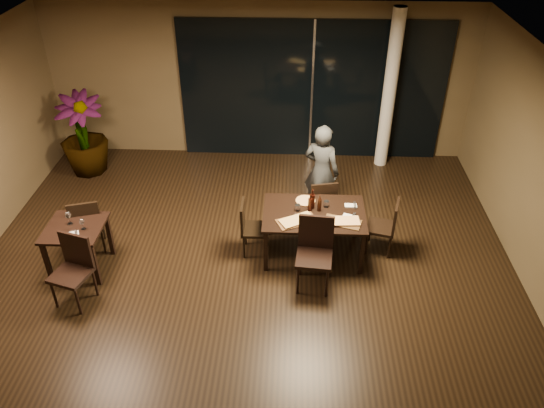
{
  "coord_description": "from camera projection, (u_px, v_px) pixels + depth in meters",
  "views": [
    {
      "loc": [
        0.66,
        -5.58,
        5.21
      ],
      "look_at": [
        0.39,
        0.56,
        1.05
      ],
      "focal_mm": 35.0,
      "sensor_mm": 36.0,
      "label": 1
    }
  ],
  "objects": [
    {
      "name": "bottle_a",
      "position": [
        310.0,
        202.0,
        7.74
      ],
      "size": [
        0.06,
        0.06,
        0.28
      ],
      "primitive_type": null,
      "color": "black",
      "rests_on": "main_table"
    },
    {
      "name": "round_pizza",
      "position": [
        305.0,
        201.0,
        8.01
      ],
      "size": [
        0.29,
        0.29,
        0.01
      ],
      "primitive_type": "cylinder",
      "color": "#BB3614",
      "rests_on": "main_table"
    },
    {
      "name": "pizza_board_right",
      "position": [
        342.0,
        222.0,
        7.56
      ],
      "size": [
        0.58,
        0.4,
        0.01
      ],
      "primitive_type": "cube",
      "rotation": [
        0.0,
        0.0,
        -0.3
      ],
      "color": "#3E2A14",
      "rests_on": "main_table"
    },
    {
      "name": "side_napkin",
      "position": [
        72.0,
        234.0,
        7.33
      ],
      "size": [
        0.21,
        0.17,
        0.01
      ],
      "primitive_type": "cube",
      "rotation": [
        0.0,
        0.0,
        0.42
      ],
      "color": "white",
      "rests_on": "side_table"
    },
    {
      "name": "chair_side_far",
      "position": [
        87.0,
        223.0,
        7.93
      ],
      "size": [
        0.55,
        0.55,
        0.95
      ],
      "rotation": [
        0.0,
        0.0,
        3.44
      ],
      "color": "black",
      "rests_on": "ground"
    },
    {
      "name": "oblong_pizza_left",
      "position": [
        297.0,
        220.0,
        7.57
      ],
      "size": [
        0.52,
        0.42,
        0.02
      ],
      "primitive_type": null,
      "rotation": [
        0.0,
        0.0,
        0.52
      ],
      "color": "maroon",
      "rests_on": "pizza_board_left"
    },
    {
      "name": "window_panel",
      "position": [
        312.0,
        91.0,
        10.04
      ],
      "size": [
        5.0,
        0.06,
        2.7
      ],
      "primitive_type": "cube",
      "color": "black",
      "rests_on": "ground"
    },
    {
      "name": "main_table",
      "position": [
        314.0,
        217.0,
        7.81
      ],
      "size": [
        1.5,
        1.0,
        0.75
      ],
      "color": "black",
      "rests_on": "ground"
    },
    {
      "name": "potted_plant",
      "position": [
        83.0,
        134.0,
        9.82
      ],
      "size": [
        1.07,
        1.07,
        1.55
      ],
      "primitive_type": "imported",
      "rotation": [
        0.0,
        0.0,
        0.32
      ],
      "color": "#204617",
      "rests_on": "ground"
    },
    {
      "name": "napkin_far",
      "position": [
        351.0,
        205.0,
        7.91
      ],
      "size": [
        0.18,
        0.1,
        0.01
      ],
      "primitive_type": "cube",
      "rotation": [
        0.0,
        0.0,
        0.01
      ],
      "color": "silver",
      "rests_on": "main_table"
    },
    {
      "name": "bottle_b",
      "position": [
        320.0,
        203.0,
        7.74
      ],
      "size": [
        0.06,
        0.06,
        0.27
      ],
      "primitive_type": null,
      "color": "black",
      "rests_on": "main_table"
    },
    {
      "name": "wine_glass_b",
      "position": [
        82.0,
        224.0,
        7.39
      ],
      "size": [
        0.07,
        0.07,
        0.16
      ],
      "primitive_type": null,
      "color": "white",
      "rests_on": "side_table"
    },
    {
      "name": "chair_main_left",
      "position": [
        250.0,
        225.0,
        7.94
      ],
      "size": [
        0.41,
        0.41,
        0.88
      ],
      "rotation": [
        0.0,
        0.0,
        1.58
      ],
      "color": "black",
      "rests_on": "ground"
    },
    {
      "name": "tumbler_left",
      "position": [
        298.0,
        208.0,
        7.79
      ],
      "size": [
        0.08,
        0.08,
        0.1
      ],
      "primitive_type": "cylinder",
      "color": "white",
      "rests_on": "main_table"
    },
    {
      "name": "column",
      "position": [
        389.0,
        91.0,
        9.65
      ],
      "size": [
        0.24,
        0.24,
        3.0
      ],
      "primitive_type": "cylinder",
      "color": "silver",
      "rests_on": "ground"
    },
    {
      "name": "pizza_board_left",
      "position": [
        297.0,
        221.0,
        7.58
      ],
      "size": [
        0.64,
        0.49,
        0.01
      ],
      "primitive_type": "cube",
      "rotation": [
        0.0,
        0.0,
        0.43
      ],
      "color": "#4D3018",
      "rests_on": "main_table"
    },
    {
      "name": "chair_main_far",
      "position": [
        322.0,
        202.0,
        8.43
      ],
      "size": [
        0.5,
        0.5,
        0.92
      ],
      "rotation": [
        0.0,
        0.0,
        3.35
      ],
      "color": "black",
      "rests_on": "ground"
    },
    {
      "name": "bottle_c",
      "position": [
        312.0,
        199.0,
        7.78
      ],
      "size": [
        0.07,
        0.07,
        0.31
      ],
      "primitive_type": null,
      "color": "black",
      "rests_on": "main_table"
    },
    {
      "name": "chair_main_near",
      "position": [
        315.0,
        249.0,
        7.33
      ],
      "size": [
        0.53,
        0.53,
        1.06
      ],
      "rotation": [
        0.0,
        0.0,
        -0.09
      ],
      "color": "black",
      "rests_on": "ground"
    },
    {
      "name": "wine_glass_a",
      "position": [
        69.0,
        218.0,
        7.49
      ],
      "size": [
        0.08,
        0.08,
        0.19
      ],
      "primitive_type": null,
      "color": "white",
      "rests_on": "side_table"
    },
    {
      "name": "wall_back",
      "position": [
        260.0,
        81.0,
        10.07
      ],
      "size": [
        8.0,
        0.1,
        3.0
      ],
      "primitive_type": "cube",
      "color": "brown",
      "rests_on": "ground"
    },
    {
      "name": "chair_main_right",
      "position": [
        387.0,
        224.0,
        7.95
      ],
      "size": [
        0.51,
        0.51,
        0.9
      ],
      "rotation": [
        0.0,
        0.0,
        -1.83
      ],
      "color": "black",
      "rests_on": "ground"
    },
    {
      "name": "napkin_near",
      "position": [
        349.0,
        216.0,
        7.68
      ],
      "size": [
        0.2,
        0.15,
        0.01
      ],
      "primitive_type": "cube",
      "rotation": [
        0.0,
        0.0,
        -0.34
      ],
      "color": "white",
      "rests_on": "main_table"
    },
    {
      "name": "chair_side_near",
      "position": [
        74.0,
        266.0,
        7.07
      ],
      "size": [
        0.58,
        0.58,
        1.0
      ],
      "rotation": [
        0.0,
        0.0,
        -0.29
      ],
      "color": "black",
      "rests_on": "ground"
    },
    {
      "name": "ground",
      "position": [
        243.0,
        286.0,
        7.56
      ],
      "size": [
        8.0,
        8.0,
        0.0
      ],
      "primitive_type": "plane",
      "color": "black",
      "rests_on": "ground"
    },
    {
      "name": "oblong_pizza_right",
      "position": [
        343.0,
        221.0,
        7.55
      ],
      "size": [
        0.47,
        0.24,
        0.02
      ],
      "primitive_type": null,
      "rotation": [
        0.0,
        0.0,
        0.06
      ],
      "color": "#680909",
      "rests_on": "pizza_board_right"
    },
    {
      "name": "diner",
      "position": [
        321.0,
        172.0,
        8.61
      ],
      "size": [
        0.66,
        0.57,
        1.64
      ],
      "primitive_type": "imported",
      "rotation": [
        0.0,
        0.0,
        2.71
      ],
      "color": "#292C2E",
      "rests_on": "ground"
    },
    {
      "name": "side_table",
      "position": [
        76.0,
        234.0,
        7.55
      ],
      "size": [
        0.8,
        0.8,
        0.75
      ],
      "color": "black",
      "rests_on": "ground"
    },
    {
      "name": "ceiling",
      "position": [
        235.0,
        84.0,
        5.87
      ],
      "size": [
        8.0,
        8.0,
        0.04
      ],
      "primitive_type": "cube",
      "color": "silver",
      "rests_on": "wall_back"
    },
    {
      "name": "tumbler_right",
      "position": [
        326.0,
        204.0,
        7.87
      ],
      "size": [
        0.08,
        0.08,
        0.1
      ],
      "primitive_type": "cylinder",
      "color": "white",
      "rests_on": "main_table"
    }
  ]
}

